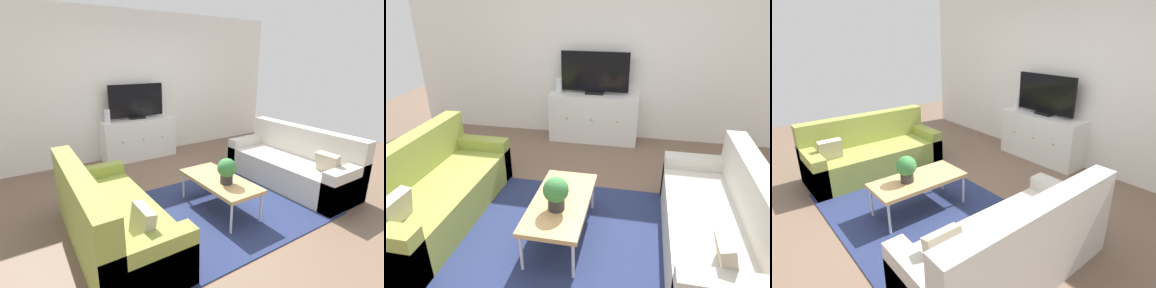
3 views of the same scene
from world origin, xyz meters
TOP-DOWN VIEW (x-y plane):
  - ground_plane at (0.00, 0.00)m, footprint 10.00×10.00m
  - wall_back at (0.00, 2.55)m, footprint 6.40×0.12m
  - area_rug at (0.00, -0.15)m, footprint 2.50×1.90m
  - couch_left_side at (-1.44, -0.11)m, footprint 0.81×1.93m
  - couch_right_side at (1.44, -0.11)m, footprint 0.81×1.93m
  - coffee_table at (-0.03, -0.15)m, footprint 0.53×1.08m
  - potted_plant at (-0.03, -0.29)m, footprint 0.23×0.23m
  - tv_console at (-0.09, 2.27)m, footprint 1.38×0.47m
  - flat_screen_tv at (-0.09, 2.29)m, footprint 1.04×0.16m
  - glass_vase at (-0.66, 2.27)m, footprint 0.11×0.11m

SIDE VIEW (x-z plane):
  - ground_plane at x=0.00m, z-range 0.00..0.00m
  - area_rug at x=0.00m, z-range 0.00..0.01m
  - couch_left_side at x=-1.44m, z-range -0.14..0.71m
  - couch_right_side at x=1.44m, z-range -0.14..0.71m
  - tv_console at x=-0.09m, z-range 0.00..0.77m
  - coffee_table at x=-0.03m, z-range 0.18..0.60m
  - potted_plant at x=-0.03m, z-range 0.44..0.75m
  - glass_vase at x=-0.66m, z-range 0.77..1.00m
  - flat_screen_tv at x=-0.09m, z-range 0.77..1.41m
  - wall_back at x=0.00m, z-range 0.00..2.70m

